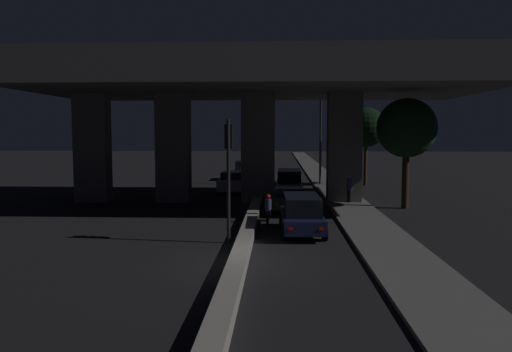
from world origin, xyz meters
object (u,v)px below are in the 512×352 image
(street_lamp, at_px, (317,123))
(car_grey_third_oncoming, at_px, (248,165))
(pedestrian_on_sidewalk, at_px, (349,189))
(motorcycle_black_filtering_near, at_px, (268,211))
(motorcycle_blue_filtering_mid, at_px, (274,193))
(car_dark_green_second, at_px, (289,199))
(car_white_lead_oncoming, at_px, (233,182))
(traffic_light_left_of_median, at_px, (229,159))
(car_silver_third, at_px, (289,182))
(car_dark_blue_lead, at_px, (302,213))
(car_white_second_oncoming, at_px, (245,170))

(street_lamp, xyz_separation_m, car_grey_third_oncoming, (-6.44, 13.70, -4.39))
(car_grey_third_oncoming, relative_size, pedestrian_on_sidewalk, 2.80)
(motorcycle_black_filtering_near, height_order, pedestrian_on_sidewalk, pedestrian_on_sidewalk)
(car_grey_third_oncoming, height_order, motorcycle_blue_filtering_mid, car_grey_third_oncoming)
(car_dark_green_second, relative_size, car_white_lead_oncoming, 1.01)
(traffic_light_left_of_median, distance_m, car_silver_third, 15.70)
(street_lamp, xyz_separation_m, car_dark_blue_lead, (-2.10, -19.53, -4.28))
(car_dark_green_second, bearing_deg, car_grey_third_oncoming, 9.81)
(car_dark_blue_lead, xyz_separation_m, car_grey_third_oncoming, (-4.34, 33.23, -0.11))
(car_white_lead_oncoming, bearing_deg, car_dark_blue_lead, 18.31)
(traffic_light_left_of_median, height_order, car_white_second_oncoming, traffic_light_left_of_median)
(street_lamp, bearing_deg, car_silver_third, -110.89)
(car_dark_blue_lead, distance_m, car_silver_third, 13.37)
(car_grey_third_oncoming, bearing_deg, car_dark_blue_lead, 5.47)
(car_white_second_oncoming, bearing_deg, street_lamp, 50.34)
(car_silver_third, bearing_deg, car_grey_third_oncoming, 12.55)
(street_lamp, xyz_separation_m, pedestrian_on_sidewalk, (1.21, -10.56, -4.23))
(car_dark_blue_lead, height_order, car_silver_third, car_silver_third)
(car_grey_third_oncoming, distance_m, pedestrian_on_sidewalk, 25.44)
(car_grey_third_oncoming, distance_m, motorcycle_blue_filtering_mid, 24.10)
(traffic_light_left_of_median, bearing_deg, pedestrian_on_sidewalk, 60.06)
(motorcycle_black_filtering_near, relative_size, motorcycle_blue_filtering_mid, 0.98)
(car_white_lead_oncoming, xyz_separation_m, car_grey_third_oncoming, (-0.05, 18.93, -0.01))
(car_dark_green_second, bearing_deg, street_lamp, -9.22)
(car_white_lead_oncoming, relative_size, motorcycle_black_filtering_near, 2.17)
(car_dark_green_second, bearing_deg, motorcycle_black_filtering_near, 165.78)
(car_dark_blue_lead, distance_m, car_grey_third_oncoming, 33.52)
(car_dark_blue_lead, height_order, pedestrian_on_sidewalk, pedestrian_on_sidewalk)
(car_dark_blue_lead, bearing_deg, motorcycle_black_filtering_near, 30.33)
(car_dark_blue_lead, distance_m, pedestrian_on_sidewalk, 9.57)
(traffic_light_left_of_median, xyz_separation_m, car_white_second_oncoming, (-1.15, 26.28, -2.38))
(traffic_light_left_of_median, relative_size, car_dark_blue_lead, 1.11)
(car_dark_green_second, xyz_separation_m, car_white_second_oncoming, (-3.70, 18.07, 0.27))
(car_white_second_oncoming, height_order, car_grey_third_oncoming, car_white_second_oncoming)
(pedestrian_on_sidewalk, bearing_deg, motorcycle_black_filtering_near, -126.23)
(pedestrian_on_sidewalk, bearing_deg, motorcycle_blue_filtering_mid, 175.66)
(car_white_lead_oncoming, height_order, motorcycle_black_filtering_near, car_white_lead_oncoming)
(car_silver_third, relative_size, car_grey_third_oncoming, 1.07)
(traffic_light_left_of_median, xyz_separation_m, car_silver_third, (2.71, 15.28, -2.39))
(street_lamp, relative_size, motorcycle_blue_filtering_mid, 4.73)
(pedestrian_on_sidewalk, bearing_deg, car_dark_green_second, -144.15)
(traffic_light_left_of_median, bearing_deg, car_grey_third_oncoming, 92.24)
(traffic_light_left_of_median, relative_size, car_dark_green_second, 1.22)
(car_dark_blue_lead, distance_m, car_white_second_oncoming, 24.71)
(car_silver_third, distance_m, car_white_lead_oncoming, 4.14)
(motorcycle_black_filtering_near, bearing_deg, car_dark_blue_lead, -146.71)
(street_lamp, height_order, motorcycle_black_filtering_near, street_lamp)
(car_silver_third, bearing_deg, car_dark_blue_lead, -177.95)
(street_lamp, bearing_deg, car_dark_blue_lead, -96.12)
(car_white_lead_oncoming, relative_size, pedestrian_on_sidewalk, 2.47)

